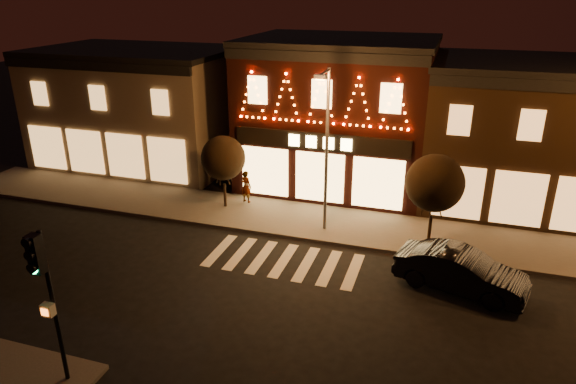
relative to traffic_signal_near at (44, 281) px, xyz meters
The scene contains 11 objects.
ground 7.23m from the traffic_signal_near, 52.77° to the left, with size 120.00×120.00×0.00m, color black.
sidewalk_far 14.66m from the traffic_signal_near, 65.95° to the left, with size 44.00×4.00×0.15m, color #47423D.
building_left 21.10m from the traffic_signal_near, 115.84° to the left, with size 12.20×8.28×7.30m.
building_pulp 19.37m from the traffic_signal_near, 78.67° to the left, with size 10.20×8.34×8.30m.
building_right_a 23.19m from the traffic_signal_near, 55.00° to the left, with size 9.20×8.28×7.50m.
traffic_signal_near is the anchor object (origin of this frame).
streetlamp_mid 13.02m from the traffic_signal_near, 68.48° to the left, with size 0.47×1.71×7.53m.
tree_left 13.35m from the traffic_signal_near, 93.56° to the left, with size 2.26×2.26×3.77m.
tree_right 15.46m from the traffic_signal_near, 51.72° to the left, with size 2.50×2.50×4.17m.
dark_sedan 14.39m from the traffic_signal_near, 39.29° to the left, with size 1.71×4.89×1.61m, color black.
pedestrian 14.40m from the traffic_signal_near, 89.97° to the left, with size 0.63×0.42×1.74m, color gray.
Camera 1 is at (6.11, -14.43, 10.96)m, focal length 32.34 mm.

